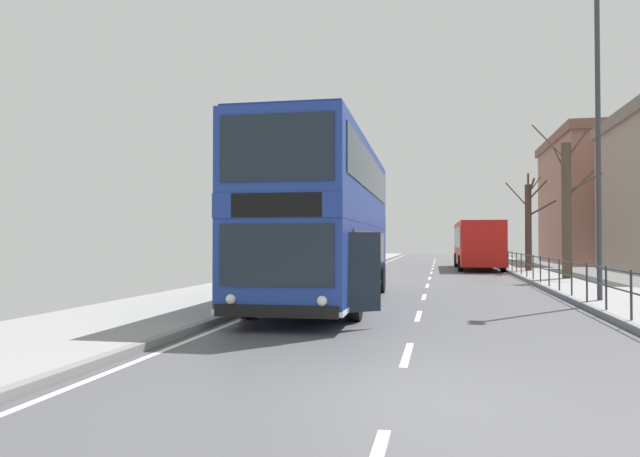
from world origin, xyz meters
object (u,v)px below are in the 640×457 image
Objects in this scene: double_decker_bus_main at (327,221)px; street_lamp_far_side at (598,117)px; bare_tree_far_01 at (529,223)px; background_building_01 at (624,199)px; background_bus_far_lane at (477,243)px; bare_tree_far_00 at (567,208)px.

double_decker_bus_main is 1.27× the size of street_lamp_far_side.
bare_tree_far_01 is 0.37× the size of background_building_01.
bare_tree_far_01 is (8.10, 17.87, 0.40)m from double_decker_bus_main.
street_lamp_far_side is 1.69× the size of bare_tree_far_01.
double_decker_bus_main is 22.67m from background_bus_far_lane.
background_building_01 is at bearing 43.32° from background_bus_far_lane.
bare_tree_far_00 is at bearing -111.43° from background_building_01.
street_lamp_far_side is 16.92m from bare_tree_far_01.
background_bus_far_lane is at bearing 95.70° from street_lamp_far_side.
bare_tree_far_00 is 23.76m from background_building_01.
street_lamp_far_side reaches higher than background_bus_far_lane.
bare_tree_far_01 is (0.48, 16.72, -2.54)m from street_lamp_far_side.
street_lamp_far_side is at bearing -107.02° from background_building_01.
background_bus_far_lane is 11.43m from bare_tree_far_00.
background_building_01 is (9.32, 15.31, 2.34)m from bare_tree_far_01.
background_bus_far_lane is 1.87× the size of bare_tree_far_01.
background_bus_far_lane is 16.70m from background_building_01.
street_lamp_far_side is 10.25m from bare_tree_far_00.
street_lamp_far_side reaches higher than double_decker_bus_main.
street_lamp_far_side reaches higher than bare_tree_far_00.
street_lamp_far_side is 33.49m from background_building_01.
background_bus_far_lane is at bearing -136.68° from background_building_01.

